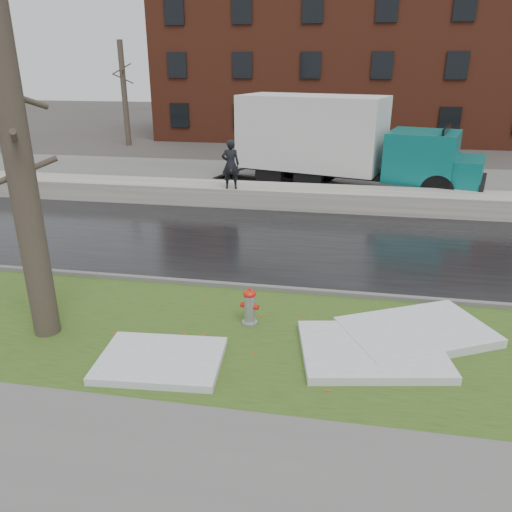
% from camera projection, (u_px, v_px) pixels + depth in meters
% --- Properties ---
extents(ground, '(120.00, 120.00, 0.00)m').
position_uv_depth(ground, '(230.00, 308.00, 11.22)').
color(ground, '#47423D').
rests_on(ground, ground).
extents(verge, '(60.00, 4.50, 0.04)m').
position_uv_depth(verge, '(216.00, 335.00, 10.06)').
color(verge, '#2D4B19').
rests_on(verge, ground).
extents(sidewalk, '(60.00, 3.00, 0.05)m').
position_uv_depth(sidewalk, '(146.00, 476.00, 6.62)').
color(sidewalk, slate).
rests_on(sidewalk, ground).
extents(road, '(60.00, 7.00, 0.03)m').
position_uv_depth(road, '(263.00, 241.00, 15.34)').
color(road, black).
rests_on(road, ground).
extents(parking_lot, '(60.00, 9.00, 0.03)m').
position_uv_depth(parking_lot, '(293.00, 181.00, 23.14)').
color(parking_lot, slate).
rests_on(parking_lot, ground).
extents(curb, '(60.00, 0.15, 0.14)m').
position_uv_depth(curb, '(239.00, 286.00, 12.11)').
color(curb, slate).
rests_on(curb, ground).
extents(snowbank, '(60.00, 1.60, 0.75)m').
position_uv_depth(snowbank, '(281.00, 196.00, 19.06)').
color(snowbank, beige).
rests_on(snowbank, ground).
extents(brick_building, '(26.00, 12.00, 10.00)m').
position_uv_depth(brick_building, '(347.00, 65.00, 36.61)').
color(brick_building, maroon).
rests_on(brick_building, ground).
extents(bg_tree_left, '(1.40, 1.62, 6.50)m').
position_uv_depth(bg_tree_left, '(124.00, 93.00, 32.17)').
color(bg_tree_left, brown).
rests_on(bg_tree_left, ground).
extents(bg_tree_center, '(1.40, 1.62, 6.50)m').
position_uv_depth(bg_tree_center, '(229.00, 91.00, 34.86)').
color(bg_tree_center, brown).
rests_on(bg_tree_center, ground).
extents(fire_hydrant, '(0.40, 0.36, 0.81)m').
position_uv_depth(fire_hydrant, '(250.00, 305.00, 10.29)').
color(fire_hydrant, '#9D9FA5').
rests_on(fire_hydrant, verge).
extents(tree, '(1.20, 1.35, 6.32)m').
position_uv_depth(tree, '(21.00, 177.00, 9.00)').
color(tree, brown).
rests_on(tree, verge).
extents(box_truck, '(11.71, 5.21, 3.88)m').
position_uv_depth(box_truck, '(339.00, 141.00, 21.06)').
color(box_truck, black).
rests_on(box_truck, ground).
extents(worker, '(0.74, 0.58, 1.81)m').
position_uv_depth(worker, '(231.00, 164.00, 18.35)').
color(worker, black).
rests_on(worker, snowbank).
extents(snow_patch_near, '(2.92, 2.43, 0.16)m').
position_uv_depth(snow_patch_near, '(372.00, 350.00, 9.33)').
color(snow_patch_near, silver).
rests_on(snow_patch_near, verge).
extents(snow_patch_far, '(2.32, 1.76, 0.14)m').
position_uv_depth(snow_patch_far, '(161.00, 360.00, 9.04)').
color(snow_patch_far, silver).
rests_on(snow_patch_far, verge).
extents(snow_patch_side, '(3.31, 2.87, 0.18)m').
position_uv_depth(snow_patch_side, '(417.00, 332.00, 9.95)').
color(snow_patch_side, silver).
rests_on(snow_patch_side, verge).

